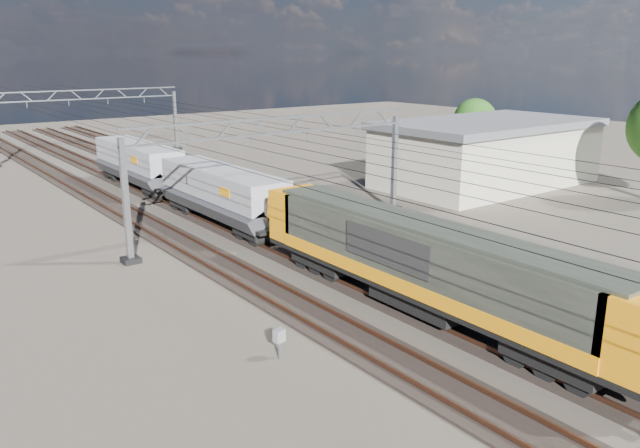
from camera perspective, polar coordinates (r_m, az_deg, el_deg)
ground at (r=35.49m, az=-0.05°, el=-2.24°), size 160.00×160.00×0.00m
track_outer_west at (r=32.41m, az=-8.59°, el=-4.03°), size 2.60×140.00×0.30m
track_loco at (r=34.36m, az=-2.72°, el=-2.73°), size 2.60×140.00×0.30m
track_inner_east at (r=36.65m, az=2.45°, el=-1.57°), size 2.60×140.00×0.30m
track_outer_east at (r=39.21m, az=6.98°, el=-0.53°), size 2.60×140.00×0.30m
catenary_gantry_mid at (r=37.73m, az=-3.72°, el=4.90°), size 19.90×0.90×7.11m
catenary_gantry_far at (r=70.39m, az=-20.25°, el=8.86°), size 19.90×0.90×7.11m
overhead_wires at (r=40.82m, az=-6.88°, el=8.24°), size 12.03×140.00×0.53m
locomotive at (r=26.38m, az=9.60°, el=-3.44°), size 2.76×21.10×3.62m
hopper_wagon_lead at (r=40.17m, az=-8.96°, el=2.95°), size 3.38×13.00×3.25m
hopper_wagon_mid at (r=52.93m, az=-16.29°, el=5.50°), size 3.38×13.00×3.25m
trackside_cabinet at (r=22.86m, az=-3.76°, el=-10.24°), size 0.42×0.34×1.15m
industrial_shed at (r=54.28m, az=14.98°, el=6.36°), size 18.60×10.60×5.40m
tree_far at (r=65.38m, az=14.26°, el=9.05°), size 4.86×4.46×6.41m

